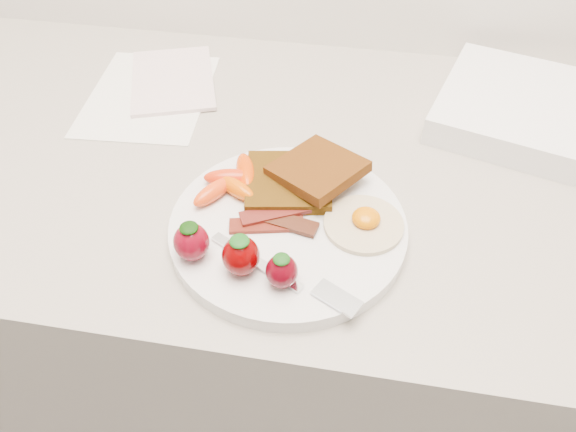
# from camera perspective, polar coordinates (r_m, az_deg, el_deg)

# --- Properties ---
(counter) EXTENTS (2.00, 0.60, 0.90)m
(counter) POSITION_cam_1_polar(r_m,az_deg,el_deg) (1.09, 1.68, -12.71)
(counter) COLOR gray
(counter) RESTS_ON ground
(plate) EXTENTS (0.27, 0.27, 0.02)m
(plate) POSITION_cam_1_polar(r_m,az_deg,el_deg) (0.64, -0.00, -1.18)
(plate) COLOR white
(plate) RESTS_ON counter
(toast_lower) EXTENTS (0.12, 0.12, 0.01)m
(toast_lower) POSITION_cam_1_polar(r_m,az_deg,el_deg) (0.67, 0.03, 3.51)
(toast_lower) COLOR black
(toast_lower) RESTS_ON plate
(toast_upper) EXTENTS (0.13, 0.13, 0.02)m
(toast_upper) POSITION_cam_1_polar(r_m,az_deg,el_deg) (0.67, 3.02, 4.79)
(toast_upper) COLOR #4A2B0B
(toast_upper) RESTS_ON toast_lower
(fried_egg) EXTENTS (0.11, 0.11, 0.02)m
(fried_egg) POSITION_cam_1_polar(r_m,az_deg,el_deg) (0.63, 7.76, -0.66)
(fried_egg) COLOR white
(fried_egg) RESTS_ON plate
(bacon_strips) EXTENTS (0.10, 0.07, 0.01)m
(bacon_strips) POSITION_cam_1_polar(r_m,az_deg,el_deg) (0.63, -1.34, -0.34)
(bacon_strips) COLOR #3F0D0A
(bacon_strips) RESTS_ON plate
(baby_carrots) EXTENTS (0.08, 0.11, 0.02)m
(baby_carrots) POSITION_cam_1_polar(r_m,az_deg,el_deg) (0.67, -5.73, 3.54)
(baby_carrots) COLOR red
(baby_carrots) RESTS_ON plate
(strawberries) EXTENTS (0.14, 0.06, 0.05)m
(strawberries) POSITION_cam_1_polar(r_m,az_deg,el_deg) (0.58, -5.70, -3.84)
(strawberries) COLOR #670413
(strawberries) RESTS_ON plate
(fork) EXTENTS (0.17, 0.09, 0.00)m
(fork) POSITION_cam_1_polar(r_m,az_deg,el_deg) (0.58, 0.38, -6.26)
(fork) COLOR white
(fork) RESTS_ON plate
(paper_sheet) EXTENTS (0.19, 0.24, 0.00)m
(paper_sheet) POSITION_cam_1_polar(r_m,az_deg,el_deg) (0.89, -13.96, 11.86)
(paper_sheet) COLOR white
(paper_sheet) RESTS_ON counter
(notepad) EXTENTS (0.17, 0.21, 0.01)m
(notepad) POSITION_cam_1_polar(r_m,az_deg,el_deg) (0.91, -11.63, 13.42)
(notepad) COLOR silver
(notepad) RESTS_ON paper_sheet
(appliance) EXTENTS (0.33, 0.29, 0.04)m
(appliance) POSITION_cam_1_polar(r_m,az_deg,el_deg) (0.87, 24.60, 9.37)
(appliance) COLOR white
(appliance) RESTS_ON counter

